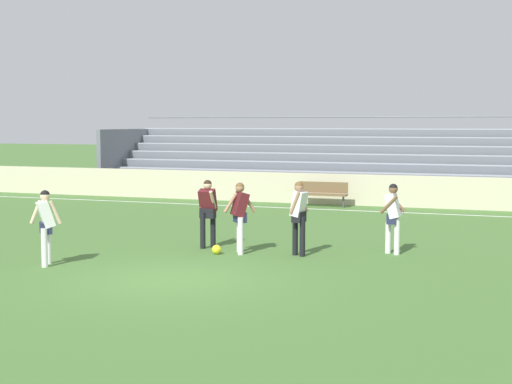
% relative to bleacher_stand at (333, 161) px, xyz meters
% --- Properties ---
extents(ground_plane, '(160.00, 160.00, 0.00)m').
position_rel_bleacher_stand_xyz_m(ground_plane, '(1.10, -17.41, -1.46)').
color(ground_plane, '#477033').
extents(field_line_sideline, '(44.00, 0.12, 0.01)m').
position_rel_bleacher_stand_xyz_m(field_line_sideline, '(1.10, -5.02, -1.45)').
color(field_line_sideline, white).
rests_on(field_line_sideline, ground).
extents(sideline_wall, '(48.00, 0.16, 1.15)m').
position_rel_bleacher_stand_xyz_m(sideline_wall, '(1.10, -3.33, -0.88)').
color(sideline_wall, beige).
rests_on(sideline_wall, ground).
extents(bleacher_stand, '(19.83, 4.89, 3.34)m').
position_rel_bleacher_stand_xyz_m(bleacher_stand, '(0.00, 0.00, 0.00)').
color(bleacher_stand, '#9EA3AD').
rests_on(bleacher_stand, ground).
extents(bench_centre_sideline, '(1.80, 0.40, 0.90)m').
position_rel_bleacher_stand_xyz_m(bench_centre_sideline, '(0.68, -4.21, -0.91)').
color(bench_centre_sideline, brown).
rests_on(bench_centre_sideline, ground).
extents(player_dark_deep_cover, '(0.73, 0.53, 1.66)m').
position_rel_bleacher_stand_xyz_m(player_dark_deep_cover, '(1.31, -14.27, -0.47)').
color(player_dark_deep_cover, white).
rests_on(player_dark_deep_cover, ground).
extents(player_dark_wide_right, '(0.45, 0.57, 1.66)m').
position_rel_bleacher_stand_xyz_m(player_dark_wide_right, '(0.31, -13.84, -0.47)').
color(player_dark_wide_right, black).
rests_on(player_dark_wide_right, ground).
extents(player_white_overlapping, '(0.66, 0.54, 1.61)m').
position_rel_bleacher_stand_xyz_m(player_white_overlapping, '(-2.05, -17.04, -0.50)').
color(player_white_overlapping, white).
rests_on(player_white_overlapping, ground).
extents(player_white_dropping_back, '(0.36, 0.49, 1.70)m').
position_rel_bleacher_stand_xyz_m(player_white_dropping_back, '(2.69, -14.12, -0.44)').
color(player_white_dropping_back, black).
rests_on(player_white_dropping_back, ground).
extents(player_white_wide_left, '(0.55, 0.46, 1.64)m').
position_rel_bleacher_stand_xyz_m(player_white_wide_left, '(4.66, -13.15, -0.49)').
color(player_white_wide_left, white).
rests_on(player_white_wide_left, ground).
extents(soccer_ball, '(0.22, 0.22, 0.22)m').
position_rel_bleacher_stand_xyz_m(soccer_ball, '(0.84, -14.57, -1.35)').
color(soccer_ball, yellow).
rests_on(soccer_ball, ground).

